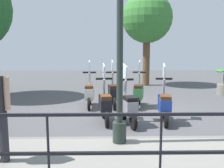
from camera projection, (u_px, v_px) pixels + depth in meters
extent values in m
plane|color=#4C4C4F|center=(129.00, 116.00, 7.24)|extent=(28.00, 28.00, 0.00)
cube|color=gray|center=(146.00, 165.00, 4.06)|extent=(2.20, 20.00, 0.15)
cube|color=slate|center=(138.00, 141.00, 5.10)|extent=(0.10, 20.00, 0.15)
cube|color=black|center=(162.00, 114.00, 2.90)|extent=(0.04, 16.00, 0.04)
cube|color=black|center=(161.00, 153.00, 2.97)|extent=(0.04, 16.00, 0.04)
cylinder|color=black|center=(160.00, 157.00, 2.98)|extent=(0.03, 0.03, 1.05)
cylinder|color=black|center=(49.00, 158.00, 2.96)|extent=(0.03, 0.03, 1.05)
cylinder|color=#232D28|center=(119.00, 132.00, 4.80)|extent=(0.26, 0.26, 0.40)
cylinder|color=#232D28|center=(120.00, 21.00, 4.49)|extent=(0.12, 0.12, 4.59)
cylinder|color=#28282D|center=(4.00, 137.00, 3.97)|extent=(0.14, 0.14, 0.82)
cylinder|color=tan|center=(7.00, 94.00, 3.87)|extent=(0.09, 0.09, 0.52)
cylinder|color=brown|center=(146.00, 61.00, 12.78)|extent=(0.36, 0.36, 2.47)
sphere|color=#387A33|center=(147.00, 18.00, 12.45)|extent=(2.53, 2.53, 2.53)
cylinder|color=slate|center=(224.00, 90.00, 10.27)|extent=(0.56, 0.56, 0.45)
ellipsoid|color=#387A33|center=(222.00, 70.00, 10.40)|extent=(0.56, 0.16, 0.10)
ellipsoid|color=#387A33|center=(219.00, 71.00, 10.15)|extent=(0.56, 0.16, 0.10)
ellipsoid|color=#387A33|center=(219.00, 71.00, 10.33)|extent=(0.56, 0.16, 0.10)
cylinder|color=black|center=(162.00, 111.00, 6.96)|extent=(0.41, 0.12, 0.40)
cylinder|color=black|center=(166.00, 120.00, 6.14)|extent=(0.41, 0.12, 0.40)
cube|color=navy|center=(165.00, 105.00, 6.42)|extent=(0.63, 0.34, 0.36)
cube|color=navy|center=(164.00, 102.00, 6.71)|extent=(0.15, 0.31, 0.44)
cube|color=#4C2D19|center=(165.00, 97.00, 6.32)|extent=(0.43, 0.30, 0.10)
cylinder|color=gray|center=(164.00, 89.00, 6.71)|extent=(0.19, 0.09, 0.55)
cube|color=black|center=(164.00, 79.00, 6.67)|extent=(0.11, 0.44, 0.05)
cube|color=silver|center=(164.00, 71.00, 6.70)|extent=(0.39, 0.07, 0.42)
cylinder|color=black|center=(123.00, 113.00, 6.78)|extent=(0.41, 0.17, 0.40)
cylinder|color=black|center=(133.00, 122.00, 5.98)|extent=(0.41, 0.17, 0.40)
cube|color=gray|center=(129.00, 107.00, 6.26)|extent=(0.65, 0.41, 0.36)
cube|color=gray|center=(126.00, 104.00, 6.53)|extent=(0.18, 0.32, 0.44)
cube|color=black|center=(130.00, 99.00, 6.16)|extent=(0.45, 0.34, 0.10)
cylinder|color=gray|center=(125.00, 90.00, 6.54)|extent=(0.19, 0.11, 0.55)
cube|color=black|center=(125.00, 80.00, 6.50)|extent=(0.16, 0.44, 0.05)
cube|color=silver|center=(125.00, 72.00, 6.53)|extent=(0.38, 0.12, 0.42)
cylinder|color=black|center=(104.00, 111.00, 6.97)|extent=(0.41, 0.13, 0.40)
cylinder|color=black|center=(107.00, 119.00, 6.16)|extent=(0.41, 0.13, 0.40)
cube|color=black|center=(105.00, 105.00, 6.44)|extent=(0.63, 0.35, 0.36)
cube|color=black|center=(104.00, 102.00, 6.72)|extent=(0.15, 0.31, 0.44)
cube|color=#4C2D19|center=(106.00, 97.00, 6.34)|extent=(0.43, 0.30, 0.10)
cylinder|color=gray|center=(104.00, 89.00, 6.73)|extent=(0.19, 0.09, 0.55)
cube|color=black|center=(104.00, 79.00, 6.69)|extent=(0.11, 0.44, 0.05)
cube|color=silver|center=(104.00, 71.00, 6.72)|extent=(0.39, 0.07, 0.42)
cylinder|color=black|center=(139.00, 98.00, 8.66)|extent=(0.41, 0.16, 0.40)
cylinder|color=black|center=(137.00, 104.00, 7.85)|extent=(0.41, 0.16, 0.40)
cube|color=#2D6B38|center=(138.00, 93.00, 8.13)|extent=(0.64, 0.39, 0.36)
cube|color=#2D6B38|center=(139.00, 91.00, 8.41)|extent=(0.18, 0.32, 0.44)
cube|color=black|center=(138.00, 87.00, 8.02)|extent=(0.44, 0.33, 0.10)
cylinder|color=gray|center=(139.00, 80.00, 8.41)|extent=(0.19, 0.10, 0.55)
cube|color=black|center=(139.00, 72.00, 8.37)|extent=(0.14, 0.44, 0.05)
cube|color=silver|center=(140.00, 66.00, 8.40)|extent=(0.39, 0.10, 0.42)
cylinder|color=black|center=(112.00, 99.00, 8.65)|extent=(0.40, 0.11, 0.40)
cylinder|color=black|center=(114.00, 104.00, 7.83)|extent=(0.40, 0.11, 0.40)
cube|color=black|center=(113.00, 93.00, 8.11)|extent=(0.62, 0.32, 0.36)
cube|color=black|center=(113.00, 91.00, 8.40)|extent=(0.14, 0.31, 0.44)
cube|color=black|center=(114.00, 87.00, 8.01)|extent=(0.42, 0.29, 0.10)
cylinder|color=gray|center=(112.00, 80.00, 8.40)|extent=(0.19, 0.08, 0.55)
cube|color=black|center=(112.00, 72.00, 8.36)|extent=(0.09, 0.44, 0.05)
cube|color=silver|center=(112.00, 66.00, 8.39)|extent=(0.39, 0.06, 0.42)
cylinder|color=black|center=(90.00, 99.00, 8.61)|extent=(0.40, 0.09, 0.40)
cylinder|color=black|center=(89.00, 104.00, 7.79)|extent=(0.40, 0.09, 0.40)
cube|color=beige|center=(89.00, 93.00, 8.08)|extent=(0.61, 0.30, 0.36)
cube|color=beige|center=(90.00, 91.00, 8.36)|extent=(0.13, 0.30, 0.44)
cube|color=#4C2D19|center=(89.00, 87.00, 7.98)|extent=(0.41, 0.27, 0.10)
cylinder|color=gray|center=(90.00, 81.00, 8.37)|extent=(0.19, 0.08, 0.55)
cube|color=black|center=(89.00, 72.00, 8.33)|extent=(0.07, 0.44, 0.05)
cube|color=silver|center=(89.00, 66.00, 8.36)|extent=(0.39, 0.04, 0.42)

